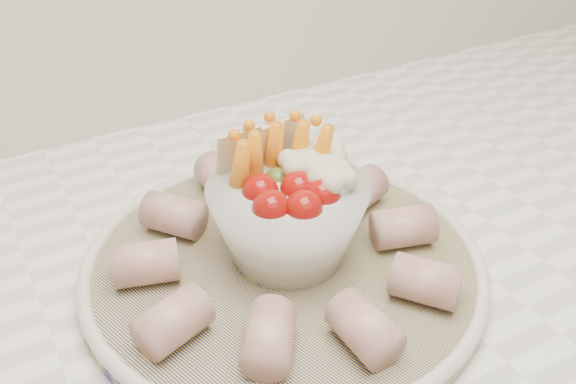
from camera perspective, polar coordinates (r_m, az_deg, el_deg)
serving_platter at (r=0.55m, az=-0.39°, el=-6.42°), size 0.42×0.42×0.02m
veggie_bowl at (r=0.52m, az=0.15°, el=-1.63°), size 0.13×0.13×0.11m
cured_meat_rolls at (r=0.53m, az=-0.47°, el=-4.67°), size 0.27×0.28×0.03m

